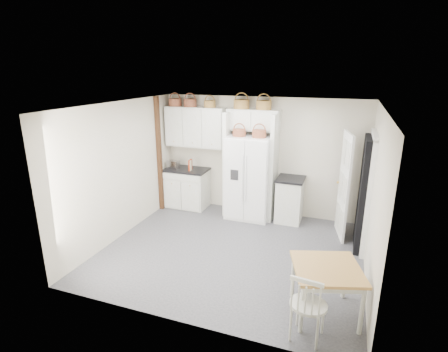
% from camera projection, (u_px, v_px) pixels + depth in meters
% --- Properties ---
extents(floor, '(4.50, 4.50, 0.00)m').
position_uv_depth(floor, '(232.00, 251.00, 6.34)').
color(floor, '#343436').
rests_on(floor, ground).
extents(ceiling, '(4.50, 4.50, 0.00)m').
position_uv_depth(ceiling, '(233.00, 106.00, 5.58)').
color(ceiling, white).
rests_on(ceiling, wall_back).
extents(wall_back, '(4.50, 0.00, 4.50)m').
position_uv_depth(wall_back, '(261.00, 156.00, 7.76)').
color(wall_back, beige).
rests_on(wall_back, floor).
extents(wall_left, '(0.00, 4.00, 4.00)m').
position_uv_depth(wall_left, '(121.00, 170.00, 6.69)').
color(wall_left, beige).
rests_on(wall_left, floor).
extents(wall_right, '(0.00, 4.00, 4.00)m').
position_uv_depth(wall_right, '(375.00, 199.00, 5.23)').
color(wall_right, beige).
rests_on(wall_right, floor).
extents(refrigerator, '(0.94, 0.75, 1.81)m').
position_uv_depth(refrigerator, '(250.00, 177.00, 7.58)').
color(refrigerator, white).
rests_on(refrigerator, floor).
extents(base_cab_left, '(0.96, 0.61, 0.89)m').
position_uv_depth(base_cab_left, '(187.00, 188.00, 8.29)').
color(base_cab_left, beige).
rests_on(base_cab_left, floor).
extents(base_cab_right, '(0.52, 0.63, 0.92)m').
position_uv_depth(base_cab_right, '(290.00, 200.00, 7.50)').
color(base_cab_right, beige).
rests_on(base_cab_right, floor).
extents(dining_table, '(1.07, 1.07, 0.71)m').
position_uv_depth(dining_table, '(325.00, 291.00, 4.62)').
color(dining_table, '#AB8838').
rests_on(dining_table, floor).
extents(windsor_chair, '(0.50, 0.47, 0.92)m').
position_uv_depth(windsor_chair, '(308.00, 305.00, 4.17)').
color(windsor_chair, beige).
rests_on(windsor_chair, floor).
extents(counter_left, '(1.00, 0.65, 0.04)m').
position_uv_depth(counter_left, '(187.00, 170.00, 8.16)').
color(counter_left, black).
rests_on(counter_left, base_cab_left).
extents(counter_right, '(0.57, 0.67, 0.04)m').
position_uv_depth(counter_right, '(291.00, 179.00, 7.36)').
color(counter_right, black).
rests_on(counter_right, base_cab_right).
extents(toaster, '(0.30, 0.21, 0.19)m').
position_uv_depth(toaster, '(173.00, 164.00, 8.16)').
color(toaster, silver).
rests_on(toaster, counter_left).
extents(cookbook_red, '(0.05, 0.17, 0.25)m').
position_uv_depth(cookbook_red, '(190.00, 165.00, 8.00)').
color(cookbook_red, '#962508').
rests_on(cookbook_red, counter_left).
extents(cookbook_cream, '(0.06, 0.17, 0.24)m').
position_uv_depth(cookbook_cream, '(190.00, 165.00, 8.00)').
color(cookbook_cream, beige).
rests_on(cookbook_cream, counter_left).
extents(basket_upper_a, '(0.30, 0.30, 0.17)m').
position_uv_depth(basket_upper_a, '(175.00, 102.00, 7.92)').
color(basket_upper_a, maroon).
rests_on(basket_upper_a, upper_cabinet).
extents(basket_upper_b, '(0.29, 0.29, 0.17)m').
position_uv_depth(basket_upper_b, '(190.00, 103.00, 7.80)').
color(basket_upper_b, maroon).
rests_on(basket_upper_b, upper_cabinet).
extents(basket_upper_c, '(0.26, 0.26, 0.15)m').
position_uv_depth(basket_upper_c, '(210.00, 104.00, 7.65)').
color(basket_upper_c, brown).
rests_on(basket_upper_c, upper_cabinet).
extents(basket_bridge_a, '(0.34, 0.34, 0.19)m').
position_uv_depth(basket_bridge_a, '(241.00, 104.00, 7.41)').
color(basket_bridge_a, brown).
rests_on(basket_bridge_a, bridge_cabinet).
extents(basket_bridge_b, '(0.32, 0.32, 0.18)m').
position_uv_depth(basket_bridge_b, '(264.00, 105.00, 7.25)').
color(basket_bridge_b, brown).
rests_on(basket_bridge_b, bridge_cabinet).
extents(basket_fridge_a, '(0.28, 0.28, 0.15)m').
position_uv_depth(basket_fridge_a, '(239.00, 133.00, 7.28)').
color(basket_fridge_a, maroon).
rests_on(basket_fridge_a, refrigerator).
extents(basket_fridge_b, '(0.29, 0.29, 0.16)m').
position_uv_depth(basket_fridge_b, '(259.00, 134.00, 7.14)').
color(basket_fridge_b, maroon).
rests_on(basket_fridge_b, refrigerator).
extents(upper_cabinet, '(1.40, 0.34, 0.90)m').
position_uv_depth(upper_cabinet, '(196.00, 127.00, 7.92)').
color(upper_cabinet, beige).
rests_on(upper_cabinet, wall_back).
extents(bridge_cabinet, '(1.12, 0.34, 0.45)m').
position_uv_depth(bridge_cabinet, '(253.00, 120.00, 7.41)').
color(bridge_cabinet, beige).
rests_on(bridge_cabinet, wall_back).
extents(fridge_panel_left, '(0.08, 0.60, 2.30)m').
position_uv_depth(fridge_panel_left, '(229.00, 164.00, 7.75)').
color(fridge_panel_left, beige).
rests_on(fridge_panel_left, floor).
extents(fridge_panel_right, '(0.08, 0.60, 2.30)m').
position_uv_depth(fridge_panel_right, '(274.00, 168.00, 7.42)').
color(fridge_panel_right, beige).
rests_on(fridge_panel_right, floor).
extents(trim_post, '(0.09, 0.09, 2.60)m').
position_uv_depth(trim_post, '(159.00, 155.00, 7.89)').
color(trim_post, '#34190C').
rests_on(trim_post, floor).
extents(doorway_void, '(0.18, 0.85, 2.05)m').
position_uv_depth(doorway_void, '(365.00, 194.00, 6.24)').
color(doorway_void, black).
rests_on(doorway_void, floor).
extents(door_slab, '(0.21, 0.79, 2.05)m').
position_uv_depth(door_slab, '(344.00, 186.00, 6.66)').
color(door_slab, white).
rests_on(door_slab, floor).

